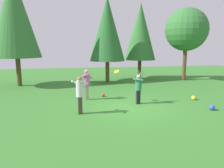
{
  "coord_description": "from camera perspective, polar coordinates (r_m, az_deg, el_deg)",
  "views": [
    {
      "loc": [
        -2.72,
        -9.78,
        3.02
      ],
      "look_at": [
        -0.82,
        0.84,
        1.05
      ],
      "focal_mm": 33.23,
      "sensor_mm": 36.0,
      "label": 1
    }
  ],
  "objects": [
    {
      "name": "ground_plane",
      "position": [
        10.58,
        5.23,
        -6.27
      ],
      "size": [
        40.0,
        40.0,
        0.0
      ],
      "primitive_type": "plane",
      "color": "#387A2D"
    },
    {
      "name": "person_thrower",
      "position": [
        10.97,
        7.27,
        -0.73
      ],
      "size": [
        0.62,
        0.63,
        1.73
      ],
      "rotation": [
        0.0,
        0.0,
        2.71
      ],
      "color": "black",
      "rests_on": "ground_plane"
    },
    {
      "name": "person_catcher",
      "position": [
        11.82,
        -6.96,
        0.62
      ],
      "size": [
        0.72,
        0.69,
        1.75
      ],
      "rotation": [
        0.0,
        0.0,
        -0.51
      ],
      "color": "gray",
      "rests_on": "ground_plane"
    },
    {
      "name": "person_bystander",
      "position": [
        9.34,
        -8.83,
        -2.15
      ],
      "size": [
        0.75,
        0.74,
        1.71
      ],
      "rotation": [
        0.0,
        0.0,
        0.69
      ],
      "color": "#4C382D",
      "rests_on": "ground_plane"
    },
    {
      "name": "frisbee",
      "position": [
        11.06,
        1.26,
        3.44
      ],
      "size": [
        0.36,
        0.36,
        0.15
      ],
      "color": "yellow"
    },
    {
      "name": "ball_red",
      "position": [
        12.62,
        -2.39,
        -3.06
      ],
      "size": [
        0.19,
        0.19,
        0.19
      ],
      "primitive_type": "sphere",
      "color": "red",
      "rests_on": "ground_plane"
    },
    {
      "name": "ball_blue",
      "position": [
        11.07,
        25.82,
        -5.81
      ],
      "size": [
        0.27,
        0.27,
        0.27
      ],
      "primitive_type": "sphere",
      "color": "blue",
      "rests_on": "ground_plane"
    },
    {
      "name": "ball_yellow",
      "position": [
        12.72,
        21.56,
        -3.54
      ],
      "size": [
        0.25,
        0.25,
        0.25
      ],
      "primitive_type": "sphere",
      "color": "yellow",
      "rests_on": "ground_plane"
    },
    {
      "name": "tree_far_left",
      "position": [
        17.47,
        -25.35,
        16.97
      ],
      "size": [
        3.56,
        3.56,
        8.51
      ],
      "color": "brown",
      "rests_on": "ground_plane"
    },
    {
      "name": "tree_right",
      "position": [
        19.83,
        7.81,
        13.99
      ],
      "size": [
        2.89,
        2.89,
        6.9
      ],
      "color": "brown",
      "rests_on": "ground_plane"
    },
    {
      "name": "tree_center",
      "position": [
        17.73,
        -1.32,
        14.82
      ],
      "size": [
        2.95,
        2.95,
        7.05
      ],
      "color": "brown",
      "rests_on": "ground_plane"
    },
    {
      "name": "tree_far_right",
      "position": [
        19.65,
        19.82,
        13.83
      ],
      "size": [
        3.67,
        3.67,
        6.27
      ],
      "color": "brown",
      "rests_on": "ground_plane"
    }
  ]
}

